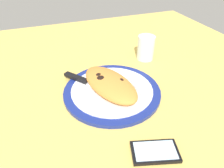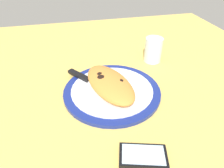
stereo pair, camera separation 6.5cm
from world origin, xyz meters
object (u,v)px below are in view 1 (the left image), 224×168
at_px(plate, 112,91).
at_px(water_glass, 146,49).
at_px(smartphone, 155,152).
at_px(knife, 82,80).
at_px(fork, 134,83).
at_px(calzone, 110,83).

height_order(plate, water_glass, water_glass).
xyz_separation_m(smartphone, water_glass, (0.43, -0.20, 0.04)).
distance_m(smartphone, water_glass, 0.48).
bearing_deg(smartphone, plate, 3.42).
relative_size(knife, smartphone, 1.48).
bearing_deg(plate, knife, 47.19).
height_order(plate, fork, fork).
height_order(calzone, fork, calzone).
bearing_deg(calzone, smartphone, -174.97).
distance_m(fork, knife, 0.18).
xyz_separation_m(plate, calzone, (0.00, 0.01, 0.03)).
bearing_deg(knife, plate, -132.81).
relative_size(fork, knife, 0.85).
relative_size(calzone, knife, 1.41).
distance_m(calzone, fork, 0.09).
bearing_deg(knife, smartphone, -163.71).
distance_m(plate, calzone, 0.03).
xyz_separation_m(plate, fork, (0.00, -0.08, 0.01)).
height_order(fork, water_glass, water_glass).
height_order(knife, water_glass, water_glass).
xyz_separation_m(calzone, water_glass, (0.17, -0.22, 0.00)).
height_order(calzone, smartphone, calzone).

